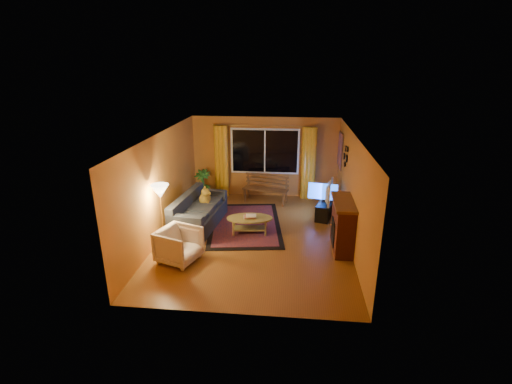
# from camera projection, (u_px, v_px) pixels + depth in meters

# --- Properties ---
(floor) EXTENTS (4.50, 6.00, 0.02)m
(floor) POSITION_uv_depth(u_px,v_px,m) (255.00, 236.00, 9.14)
(floor) COLOR brown
(floor) RESTS_ON ground
(ceiling) EXTENTS (4.50, 6.00, 0.02)m
(ceiling) POSITION_uv_depth(u_px,v_px,m) (255.00, 135.00, 8.30)
(ceiling) COLOR white
(ceiling) RESTS_ON ground
(wall_back) EXTENTS (4.50, 0.02, 2.50)m
(wall_back) POSITION_uv_depth(u_px,v_px,m) (265.00, 157.00, 11.54)
(wall_back) COLOR #C1762F
(wall_back) RESTS_ON ground
(wall_left) EXTENTS (0.02, 6.00, 2.50)m
(wall_left) POSITION_uv_depth(u_px,v_px,m) (162.00, 185.00, 8.93)
(wall_left) COLOR #C1762F
(wall_left) RESTS_ON ground
(wall_right) EXTENTS (0.02, 6.00, 2.50)m
(wall_right) POSITION_uv_depth(u_px,v_px,m) (352.00, 191.00, 8.50)
(wall_right) COLOR #C1762F
(wall_right) RESTS_ON ground
(window) EXTENTS (2.00, 0.02, 1.30)m
(window) POSITION_uv_depth(u_px,v_px,m) (265.00, 151.00, 11.41)
(window) COLOR black
(window) RESTS_ON wall_back
(curtain_rod) EXTENTS (3.20, 0.03, 0.03)m
(curtain_rod) POSITION_uv_depth(u_px,v_px,m) (265.00, 126.00, 11.10)
(curtain_rod) COLOR #BF8C3F
(curtain_rod) RESTS_ON wall_back
(curtain_left) EXTENTS (0.36, 0.36, 2.24)m
(curtain_left) POSITION_uv_depth(u_px,v_px,m) (222.00, 161.00, 11.59)
(curtain_left) COLOR gold
(curtain_left) RESTS_ON ground
(curtain_right) EXTENTS (0.36, 0.36, 2.24)m
(curtain_right) POSITION_uv_depth(u_px,v_px,m) (308.00, 163.00, 11.33)
(curtain_right) COLOR gold
(curtain_right) RESTS_ON ground
(bench) EXTENTS (1.42, 0.72, 0.41)m
(bench) POSITION_uv_depth(u_px,v_px,m) (265.00, 196.00, 11.28)
(bench) COLOR #523319
(bench) RESTS_ON ground
(potted_plant) EXTENTS (0.56, 0.56, 0.91)m
(potted_plant) POSITION_uv_depth(u_px,v_px,m) (202.00, 184.00, 11.55)
(potted_plant) COLOR #235B1E
(potted_plant) RESTS_ON ground
(sofa) EXTENTS (1.12, 2.17, 0.84)m
(sofa) POSITION_uv_depth(u_px,v_px,m) (199.00, 211.00, 9.57)
(sofa) COLOR #232732
(sofa) RESTS_ON ground
(dog) EXTENTS (0.31, 0.41, 0.44)m
(dog) POSITION_uv_depth(u_px,v_px,m) (205.00, 197.00, 9.94)
(dog) COLOR olive
(dog) RESTS_ON sofa
(armchair) EXTENTS (0.96, 1.00, 0.82)m
(armchair) POSITION_uv_depth(u_px,v_px,m) (179.00, 244.00, 7.88)
(armchair) COLOR beige
(armchair) RESTS_ON ground
(floor_lamp) EXTENTS (0.33, 0.33, 1.54)m
(floor_lamp) POSITION_uv_depth(u_px,v_px,m) (162.00, 217.00, 8.30)
(floor_lamp) COLOR #BF8C3F
(floor_lamp) RESTS_ON ground
(rug) EXTENTS (2.21, 3.11, 0.02)m
(rug) POSITION_uv_depth(u_px,v_px,m) (245.00, 224.00, 9.79)
(rug) COLOR maroon
(rug) RESTS_ON ground
(coffee_table) EXTENTS (1.25, 1.25, 0.41)m
(coffee_table) POSITION_uv_depth(u_px,v_px,m) (250.00, 225.00, 9.25)
(coffee_table) COLOR olive
(coffee_table) RESTS_ON ground
(tv_console) EXTENTS (0.62, 1.11, 0.44)m
(tv_console) POSITION_uv_depth(u_px,v_px,m) (325.00, 209.00, 10.24)
(tv_console) COLOR black
(tv_console) RESTS_ON ground
(television) EXTENTS (0.30, 1.00, 0.57)m
(television) POSITION_uv_depth(u_px,v_px,m) (326.00, 192.00, 10.07)
(television) COLOR black
(television) RESTS_ON tv_console
(fireplace) EXTENTS (0.40, 1.20, 1.10)m
(fireplace) POSITION_uv_depth(u_px,v_px,m) (343.00, 226.00, 8.38)
(fireplace) COLOR maroon
(fireplace) RESTS_ON ground
(mirror_cluster) EXTENTS (0.06, 0.60, 0.56)m
(mirror_cluster) POSITION_uv_depth(u_px,v_px,m) (345.00, 155.00, 9.54)
(mirror_cluster) COLOR black
(mirror_cluster) RESTS_ON wall_right
(painting) EXTENTS (0.04, 0.76, 0.96)m
(painting) POSITION_uv_depth(u_px,v_px,m) (340.00, 150.00, 10.67)
(painting) COLOR #E75B17
(painting) RESTS_ON wall_right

